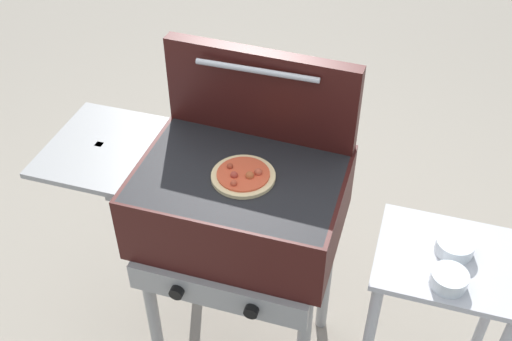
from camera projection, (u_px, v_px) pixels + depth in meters
name	position (u px, v px, depth m)	size (l,w,h in m)	color
grill	(236.00, 207.00, 1.97)	(0.96, 0.53, 0.90)	#38110F
grill_lid_open	(261.00, 94.00, 1.93)	(0.63, 0.09, 0.30)	#38110F
pizza_pepperoni	(243.00, 176.00, 1.85)	(0.20, 0.20, 0.04)	beige
prep_table	(438.00, 301.00, 1.97)	(0.44, 0.36, 0.73)	#B2B2B7
topping_bowl_near	(455.00, 247.00, 1.84)	(0.12, 0.12, 0.04)	silver
topping_bowl_far	(449.00, 280.00, 1.74)	(0.11, 0.11, 0.04)	silver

